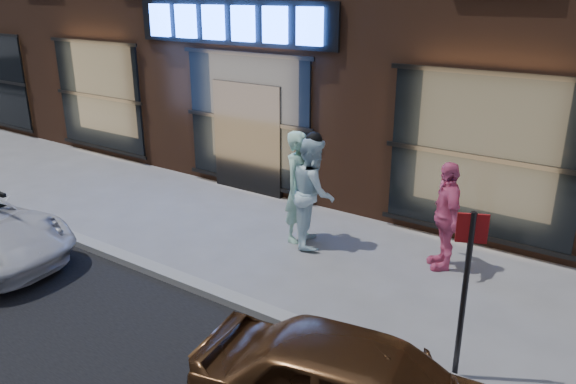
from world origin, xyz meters
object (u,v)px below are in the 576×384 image
object	(u,v)px
man_bowtie	(300,187)
man_cap	(313,192)
passerby	(446,216)
sign_post	(466,281)

from	to	relation	value
man_bowtie	man_cap	distance (m)	0.28
man_bowtie	man_cap	size ratio (longest dim) A/B	1.03
passerby	man_bowtie	bearing A→B (deg)	-114.05
man_bowtie	sign_post	bearing A→B (deg)	-119.18
man_cap	passerby	xyz separation A→B (m)	(2.20, 0.44, -0.08)
man_cap	passerby	size ratio (longest dim) A/B	1.09
passerby	sign_post	size ratio (longest dim) A/B	0.86
man_bowtie	man_cap	world-z (taller)	man_bowtie
man_bowtie	passerby	world-z (taller)	man_bowtie
sign_post	man_bowtie	bearing A→B (deg)	124.20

